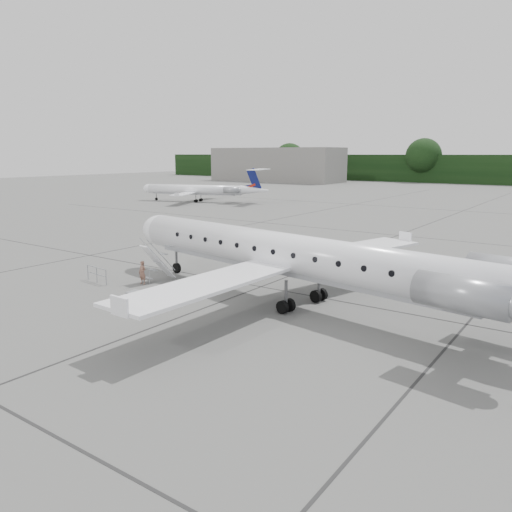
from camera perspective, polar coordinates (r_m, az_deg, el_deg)
The scene contains 8 objects.
ground at distance 24.54m, azimuth -0.15°, elevation -7.98°, with size 320.00×320.00×0.00m, color slate.
terminal_building at distance 153.51m, azimuth 2.37°, elevation 10.39°, with size 40.00×14.00×10.00m, color slate.
main_regional_jet at distance 27.38m, azimuth 3.75°, elevation 2.55°, with size 30.63×22.06×7.86m, color white, non-canonical shape.
airstair at distance 33.33m, azimuth -11.14°, elevation -0.73°, with size 0.85×2.12×2.46m, color white, non-canonical shape.
passenger at distance 32.78m, azimuth -12.85°, elevation -1.87°, with size 0.55×0.36×1.51m, color #845848.
safety_railing at distance 34.05m, azimuth -17.74°, elevation -2.07°, with size 2.20×0.08×1.00m, color #979B9F, non-canonical shape.
baggage_cart at distance 28.60m, azimuth -13.48°, elevation -4.63°, with size 0.89×0.72×0.77m, color black, non-canonical shape.
bg_regional_left at distance 88.29m, azimuth -7.11°, elevation 8.07°, with size 22.28×16.04×5.85m, color white, non-canonical shape.
Camera 1 is at (13.39, -18.84, 8.22)m, focal length 35.00 mm.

